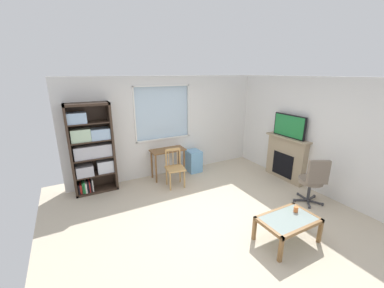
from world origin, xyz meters
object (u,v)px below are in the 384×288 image
at_px(plastic_drawer_unit, 194,161).
at_px(tv, 289,126).
at_px(bookshelf, 91,149).
at_px(wooden_chair, 175,167).
at_px(desk_under_window, 168,155).
at_px(office_chair, 313,179).
at_px(coffee_table, 288,222).
at_px(fireplace, 286,158).
at_px(sippy_cup, 296,209).

xyz_separation_m(plastic_drawer_unit, tv, (1.79, -1.50, 1.08)).
xyz_separation_m(bookshelf, wooden_chair, (1.70, -0.62, -0.53)).
xyz_separation_m(bookshelf, plastic_drawer_unit, (2.50, -0.06, -0.70)).
bearing_deg(desk_under_window, bookshelf, 176.44).
height_order(desk_under_window, wooden_chair, wooden_chair).
bearing_deg(office_chair, coffee_table, -157.31).
relative_size(fireplace, tv, 1.34).
bearing_deg(wooden_chair, fireplace, -19.74).
height_order(wooden_chair, office_chair, office_chair).
distance_m(tv, office_chair, 1.46).
bearing_deg(plastic_drawer_unit, sippy_cup, -85.90).
bearing_deg(sippy_cup, coffee_table, -164.03).
distance_m(coffee_table, sippy_cup, 0.28).
relative_size(wooden_chair, office_chair, 0.90).
xyz_separation_m(bookshelf, coffee_table, (2.48, -3.23, -0.64)).
height_order(desk_under_window, plastic_drawer_unit, desk_under_window).
bearing_deg(sippy_cup, plastic_drawer_unit, 94.10).
distance_m(fireplace, coffee_table, 2.48).
bearing_deg(tv, fireplace, -0.00).
bearing_deg(sippy_cup, fireplace, 45.32).
xyz_separation_m(office_chair, coffee_table, (-1.33, -0.56, -0.20)).
xyz_separation_m(wooden_chair, sippy_cup, (1.03, -2.54, -0.00)).
distance_m(plastic_drawer_unit, tv, 2.57).
bearing_deg(fireplace, wooden_chair, 160.26).
bearing_deg(desk_under_window, coffee_table, -76.65).
relative_size(bookshelf, plastic_drawer_unit, 3.44).
relative_size(wooden_chair, plastic_drawer_unit, 1.55).
bearing_deg(desk_under_window, fireplace, -29.46).
height_order(plastic_drawer_unit, fireplace, fireplace).
distance_m(bookshelf, plastic_drawer_unit, 2.60).
height_order(bookshelf, sippy_cup, bookshelf).
height_order(bookshelf, coffee_table, bookshelf).
bearing_deg(plastic_drawer_unit, desk_under_window, -176.25).
distance_m(bookshelf, wooden_chair, 1.89).
relative_size(wooden_chair, fireplace, 0.77).
bearing_deg(bookshelf, coffee_table, -52.47).
height_order(bookshelf, office_chair, bookshelf).
relative_size(coffee_table, sippy_cup, 10.21).
xyz_separation_m(bookshelf, desk_under_window, (1.74, -0.11, -0.39)).
bearing_deg(desk_under_window, sippy_cup, -72.10).
distance_m(bookshelf, fireplace, 4.61).
relative_size(plastic_drawer_unit, coffee_table, 0.63).
relative_size(office_chair, sippy_cup, 11.11).
xyz_separation_m(tv, coffee_table, (-1.81, -1.67, -1.02)).
distance_m(wooden_chair, fireplace, 2.78).
bearing_deg(tv, plastic_drawer_unit, 139.97).
distance_m(wooden_chair, plastic_drawer_unit, 1.00).
bearing_deg(tv, sippy_cup, -134.35).
bearing_deg(bookshelf, desk_under_window, -3.56).
relative_size(wooden_chair, coffee_table, 0.98).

